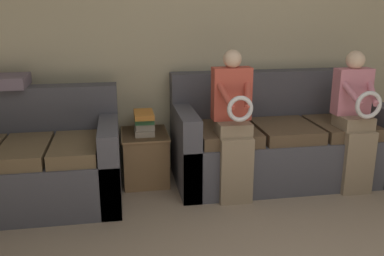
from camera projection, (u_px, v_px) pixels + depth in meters
The scene contains 8 objects.
wall_back at pixel (226, 40), 4.15m from camera, with size 7.59×0.06×2.55m.
couch_main at pixel (278, 142), 4.06m from camera, with size 1.98×0.87×0.99m.
couch_side at pixel (30, 164), 3.57m from camera, with size 1.48×0.92×0.93m.
child_left_seated at pixel (234, 121), 3.54m from camera, with size 0.33×0.37×1.26m.
child_right_seated at pixel (355, 116), 3.72m from camera, with size 0.32×0.37×1.23m.
side_shelf at pixel (145, 156), 4.00m from camera, with size 0.43×0.54×0.47m.
book_stack at pixel (144, 123), 3.91m from camera, with size 0.18×0.32×0.20m.
throw_pillow at pixel (5, 81), 3.66m from camera, with size 0.37×0.37×0.10m.
Camera 1 is at (-1.05, -1.17, 1.61)m, focal length 40.00 mm.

